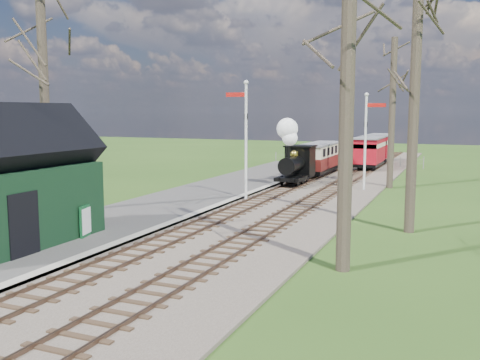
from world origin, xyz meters
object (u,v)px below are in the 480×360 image
object	(u,v)px
semaphore_near	(245,132)
coach	(320,157)
semaphore_far	(367,134)
person	(8,233)
locomotive	(295,156)
station_shed	(10,184)
sign_board	(85,221)
red_carriage_a	(369,152)
red_carriage_b	(379,147)
bench	(18,242)

from	to	relation	value
semaphore_near	coach	xyz separation A→B (m)	(0.77, 12.32, -2.23)
semaphore_far	person	distance (m)	20.88
locomotive	station_shed	bearing A→B (deg)	-103.20
coach	sign_board	world-z (taller)	coach
person	semaphore_near	bearing A→B (deg)	-31.78
locomotive	red_carriage_a	bearing A→B (deg)	77.25
locomotive	red_carriage_b	world-z (taller)	locomotive
semaphore_far	person	size ratio (longest dim) A/B	3.73
coach	bench	bearing A→B (deg)	-97.51
semaphore_near	locomotive	size ratio (longest dim) A/B	1.53
semaphore_near	person	size ratio (longest dim) A/B	4.06
station_shed	red_carriage_a	world-z (taller)	station_shed
locomotive	red_carriage_b	bearing A→B (deg)	81.29
locomotive	sign_board	world-z (taller)	locomotive
locomotive	person	xyz separation A→B (m)	(-3.10, -19.61, -0.93)
red_carriage_a	sign_board	world-z (taller)	red_carriage_a
semaphore_far	bench	xyz separation A→B (m)	(-7.68, -18.77, -2.79)
red_carriage_b	bench	xyz separation A→B (m)	(-5.91, -36.08, -0.89)
locomotive	bench	size ratio (longest dim) A/B	2.93
station_shed	red_carriage_a	bearing A→B (deg)	76.97
coach	person	bearing A→B (deg)	-96.90
station_shed	coach	world-z (taller)	station_shed
person	sign_board	bearing A→B (deg)	-28.10
person	coach	bearing A→B (deg)	-28.74
station_shed	coach	size ratio (longest dim) A/B	0.97
bench	person	size ratio (longest dim) A/B	0.91
red_carriage_a	red_carriage_b	bearing A→B (deg)	90.00
locomotive	red_carriage_a	xyz separation A→B (m)	(2.61, 11.54, -0.45)
person	red_carriage_b	bearing A→B (deg)	-30.69
semaphore_far	bench	bearing A→B (deg)	-112.25
coach	red_carriage_b	size ratio (longest dim) A/B	1.33
semaphore_far	sign_board	distance (m)	17.84
sign_board	locomotive	bearing A→B (deg)	80.50
semaphore_near	bench	world-z (taller)	semaphore_near
coach	red_carriage_a	xyz separation A→B (m)	(2.60, 5.49, 0.05)
sign_board	red_carriage_b	bearing A→B (deg)	80.90
red_carriage_b	semaphore_near	bearing A→B (deg)	-98.23
bench	red_carriage_b	bearing A→B (deg)	80.70
locomotive	bench	world-z (taller)	locomotive
bench	person	distance (m)	0.74
coach	red_carriage_b	distance (m)	11.29
semaphore_near	sign_board	bearing A→B (deg)	-101.08
semaphore_far	red_carriage_b	distance (m)	17.50
locomotive	bench	xyz separation A→B (m)	(-3.29, -19.03, -1.34)
semaphore_far	red_carriage_b	xyz separation A→B (m)	(-1.77, 17.31, -1.91)
coach	semaphore_far	bearing A→B (deg)	-55.31
semaphore_near	red_carriage_a	size ratio (longest dim) A/B	1.27
semaphore_far	sign_board	size ratio (longest dim) A/B	5.02
station_shed	semaphore_far	world-z (taller)	semaphore_far
station_shed	bench	bearing A→B (deg)	-37.75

